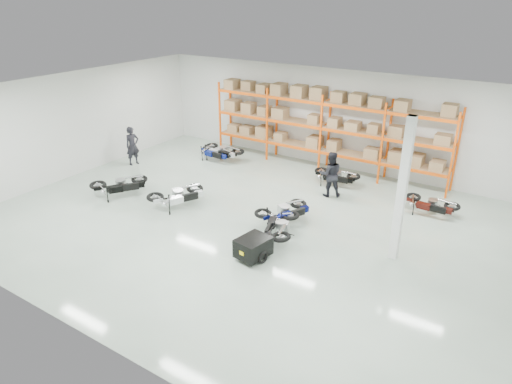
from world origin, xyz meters
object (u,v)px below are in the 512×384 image
Objects in this scene: person_back at (330,174)px; person_left at (132,146)px; moto_back_b at (221,148)px; moto_touring_right at (279,222)px; moto_silver_left at (177,192)px; moto_back_c at (336,173)px; moto_blue_centre at (285,208)px; trailer at (253,247)px; moto_back_d at (431,201)px; moto_black_far_left at (119,182)px; moto_back_a at (216,150)px.

person_left is at bearing -21.51° from person_back.
moto_touring_right is at bearing -128.52° from moto_back_b.
moto_silver_left is at bearing -159.94° from moto_back_b.
person_back is at bearing -172.92° from moto_back_c.
moto_silver_left is 1.13× the size of moto_back_c.
moto_blue_centre is 0.95× the size of moto_silver_left.
moto_silver_left is at bearing 170.26° from trailer.
moto_back_d is (3.81, 4.54, -0.05)m from moto_touring_right.
moto_back_c reaches higher than moto_back_d.
moto_black_far_left reaches higher than moto_back_d.
moto_blue_centre reaches higher than moto_back_a.
moto_back_d is at bearing -114.59° from moto_blue_centre.
person_left is at bearing -16.41° from moto_black_far_left.
moto_black_far_left is at bearing 117.17° from moto_back_d.
person_back is at bearing -98.97° from moto_back_b.
trailer is 9.21m from moto_back_b.
person_left reaches higher than moto_back_a.
moto_back_b is 6.34m from person_back.
person_left is (-9.40, 2.39, 0.35)m from moto_touring_right.
moto_back_d is at bearing -85.56° from moto_back_a.
moto_touring_right is at bearing -140.53° from moto_black_far_left.
moto_back_a reaches higher than trailer.
moto_touring_right is (4.46, 0.02, -0.03)m from moto_silver_left.
moto_black_far_left is at bearing 124.76° from moto_back_c.
moto_back_b is 1.03× the size of person_back.
moto_silver_left reaches higher than moto_back_b.
moto_black_far_left is 1.05× the size of person_back.
person_back is at bearing 99.48° from moto_back_d.
moto_back_c is (6.14, 0.33, -0.00)m from moto_back_a.
person_left is (-9.12, -2.86, 0.39)m from moto_back_c.
moto_touring_right is at bearing 99.71° from trailer.
moto_back_b is 1.12× the size of moto_back_c.
moto_touring_right reaches higher than moto_back_a.
moto_blue_centre is at bearing 108.00° from trailer.
person_back is (0.26, -1.18, 0.41)m from moto_back_c.
trailer is (0.38, -2.63, -0.15)m from moto_blue_centre.
moto_silver_left is 2.69m from moto_black_far_left.
moto_back_b is 1.05× the size of person_left.
moto_back_a is (-1.96, 4.94, -0.06)m from moto_silver_left.
trailer is at bearing -172.55° from moto_silver_left.
person_left is at bearing 166.72° from trailer.
moto_silver_left is 5.48m from moto_back_b.
person_back is (0.36, 3.03, 0.37)m from moto_blue_centre.
moto_blue_centre is 1.06× the size of trailer.
moto_back_b reaches higher than moto_blue_centre.
moto_back_d is 13.39m from person_left.
moto_back_c is (4.18, 5.27, -0.07)m from moto_silver_left.
moto_back_b reaches higher than trailer.
trailer is 10.22m from person_left.
moto_blue_centre is 1.08× the size of moto_back_d.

